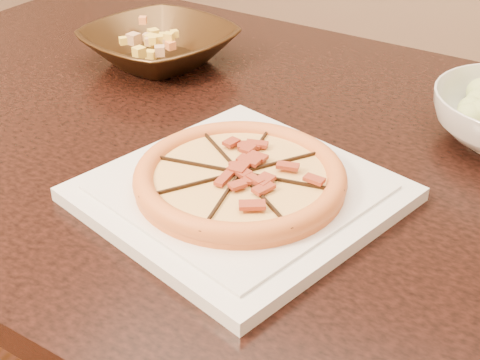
{
  "coord_description": "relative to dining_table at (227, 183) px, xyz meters",
  "views": [
    {
      "loc": [
        0.44,
        -0.88,
        1.22
      ],
      "look_at": [
        0.12,
        -0.26,
        0.78
      ],
      "focal_mm": 50.0,
      "sensor_mm": 36.0,
      "label": 1
    }
  ],
  "objects": [
    {
      "name": "dining_table",
      "position": [
        0.0,
        0.0,
        0.0
      ],
      "size": [
        1.51,
        1.06,
        0.75
      ],
      "color": "black",
      "rests_on": "floor"
    },
    {
      "name": "plate",
      "position": [
        0.11,
        -0.16,
        0.11
      ],
      "size": [
        0.42,
        0.42,
        0.02
      ],
      "color": "silver",
      "rests_on": "dining_table"
    },
    {
      "name": "pizza",
      "position": [
        0.11,
        -0.16,
        0.13
      ],
      "size": [
        0.26,
        0.26,
        0.03
      ],
      "color": "orange",
      "rests_on": "plate"
    },
    {
      "name": "bronze_bowl",
      "position": [
        -0.23,
        0.17,
        0.13
      ],
      "size": [
        0.31,
        0.31,
        0.06
      ],
      "primitive_type": "imported",
      "rotation": [
        0.0,
        0.0,
        -0.26
      ],
      "color": "#45301A",
      "rests_on": "dining_table"
    },
    {
      "name": "mixed_dish",
      "position": [
        -0.23,
        0.17,
        0.17
      ],
      "size": [
        0.12,
        0.11,
        0.03
      ],
      "color": "tan",
      "rests_on": "bronze_bowl"
    }
  ]
}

